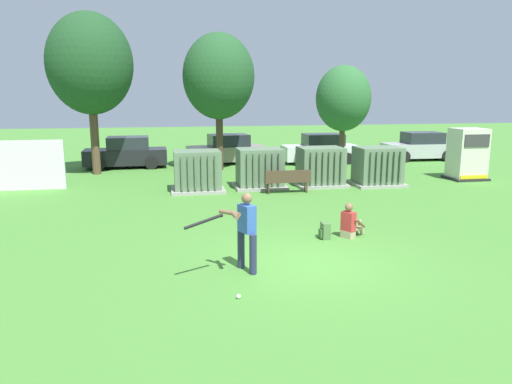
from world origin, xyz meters
TOP-DOWN VIEW (x-y plane):
  - ground_plane at (0.00, 0.00)m, footprint 96.00×96.00m
  - fence_panel at (-9.59, 10.50)m, footprint 4.80×0.12m
  - transformer_west at (-1.94, 8.96)m, footprint 2.10×1.70m
  - transformer_mid_west at (0.63, 9.23)m, footprint 2.10×1.70m
  - transformer_mid_east at (3.24, 9.23)m, footprint 2.10×1.70m
  - transformer_east at (5.64, 8.88)m, footprint 2.10×1.70m
  - generator_enclosure at (10.22, 9.49)m, footprint 1.60×1.40m
  - park_bench at (1.49, 7.92)m, footprint 1.81×0.43m
  - batter at (-1.54, -0.20)m, footprint 1.56×0.92m
  - sports_ball at (-1.89, -1.62)m, footprint 0.09×0.09m
  - seated_spectator at (1.69, 1.84)m, footprint 0.78×0.68m
  - backpack at (0.97, 1.81)m, footprint 0.27×0.32m
  - tree_left at (-6.43, 14.09)m, footprint 3.93×3.93m
  - tree_center_left at (-0.43, 14.33)m, footprint 3.53×3.53m
  - tree_center_right at (5.64, 13.18)m, footprint 2.73×2.73m
  - parked_car_leftmost at (-5.16, 16.01)m, footprint 4.25×2.01m
  - parked_car_left_of_center at (0.19, 16.50)m, footprint 4.37×2.29m
  - parked_car_right_of_center at (5.43, 15.88)m, footprint 4.20×1.93m
  - parked_car_rightmost at (11.53, 15.99)m, footprint 4.26×2.05m

SIDE VIEW (x-z plane):
  - ground_plane at x=0.00m, z-range 0.00..0.00m
  - sports_ball at x=-1.89m, z-range 0.00..0.09m
  - backpack at x=0.97m, z-range -0.01..0.43m
  - seated_spectator at x=1.69m, z-range -0.11..0.86m
  - park_bench at x=1.49m, z-range 0.08..0.99m
  - parked_car_leftmost at x=-5.16m, z-range -0.06..1.56m
  - parked_car_left_of_center at x=0.19m, z-range -0.06..1.56m
  - parked_car_right_of_center at x=5.43m, z-range -0.06..1.56m
  - parked_car_rightmost at x=11.53m, z-range -0.06..1.56m
  - transformer_west at x=-1.94m, z-range -0.02..1.60m
  - transformer_mid_west at x=0.63m, z-range -0.02..1.60m
  - transformer_mid_east at x=3.24m, z-range -0.02..1.60m
  - transformer_east at x=5.64m, z-range -0.02..1.60m
  - batter at x=-1.54m, z-range 0.11..1.85m
  - fence_panel at x=-9.59m, z-range 0.00..2.00m
  - generator_enclosure at x=10.22m, z-range -0.01..2.29m
  - tree_center_right at x=5.64m, z-range 0.97..6.18m
  - tree_center_left at x=-0.43m, z-range 1.26..8.01m
  - tree_left at x=-6.43m, z-range 1.40..8.91m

